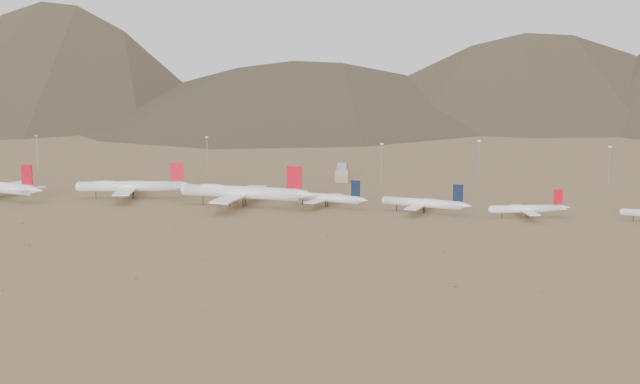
% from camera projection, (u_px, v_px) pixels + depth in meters
% --- Properties ---
extents(ground, '(3000.00, 3000.00, 0.00)m').
position_uv_depth(ground, '(242.00, 216.00, 434.76)').
color(ground, '#95734D').
rests_on(ground, ground).
extents(mountain_ridge, '(4400.00, 1000.00, 300.00)m').
position_uv_depth(mountain_ridge, '(410.00, 0.00, 1283.48)').
color(mountain_ridge, brown).
rests_on(mountain_ridge, ground).
extents(widebody_centre, '(64.65, 50.83, 19.51)m').
position_uv_depth(widebody_centre, '(131.00, 186.00, 484.81)').
color(widebody_centre, white).
rests_on(widebody_centre, ground).
extents(widebody_east, '(74.63, 57.69, 22.18)m').
position_uv_depth(widebody_east, '(242.00, 192.00, 459.01)').
color(widebody_east, white).
rests_on(widebody_east, ground).
extents(narrowbody_a, '(44.20, 32.81, 15.04)m').
position_uv_depth(narrowbody_a, '(327.00, 198.00, 458.92)').
color(narrowbody_a, white).
rests_on(narrowbody_a, ground).
extents(narrowbody_b, '(46.24, 34.02, 15.51)m').
position_uv_depth(narrowbody_b, '(425.00, 203.00, 441.78)').
color(narrowbody_b, white).
rests_on(narrowbody_b, ground).
extents(narrowbody_c, '(39.95, 29.64, 13.58)m').
position_uv_depth(narrowbody_c, '(528.00, 209.00, 429.99)').
color(narrowbody_c, white).
rests_on(narrowbody_c, ground).
extents(control_tower, '(8.00, 8.00, 12.00)m').
position_uv_depth(control_tower, '(343.00, 173.00, 544.72)').
color(control_tower, tan).
rests_on(control_tower, ground).
extents(mast_far_west, '(2.00, 0.60, 25.70)m').
position_uv_depth(mast_far_west, '(37.00, 153.00, 576.07)').
color(mast_far_west, gray).
rests_on(mast_far_west, ground).
extents(mast_west, '(2.00, 0.60, 25.70)m').
position_uv_depth(mast_west, '(207.00, 154.00, 566.08)').
color(mast_west, gray).
rests_on(mast_west, ground).
extents(mast_centre, '(2.00, 0.60, 25.70)m').
position_uv_depth(mast_centre, '(382.00, 162.00, 526.51)').
color(mast_centre, gray).
rests_on(mast_centre, ground).
extents(mast_east, '(2.00, 0.60, 25.70)m').
position_uv_depth(mast_east, '(479.00, 159.00, 543.59)').
color(mast_east, gray).
rests_on(mast_east, ground).
extents(mast_far_east, '(2.00, 0.60, 25.70)m').
position_uv_depth(mast_far_east, '(609.00, 166.00, 511.72)').
color(mast_far_east, gray).
rests_on(mast_far_east, ground).
extents(desert_scrub, '(423.49, 172.57, 0.87)m').
position_uv_depth(desert_scrub, '(162.00, 254.00, 353.11)').
color(desert_scrub, olive).
rests_on(desert_scrub, ground).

